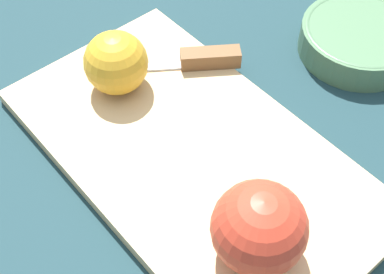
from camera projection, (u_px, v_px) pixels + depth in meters
ground_plane at (192, 158)px, 0.59m from camera, size 4.00×4.00×0.00m
cutting_board at (192, 153)px, 0.58m from camera, size 0.46×0.30×0.02m
apple_half_left at (259, 228)px, 0.47m from camera, size 0.09×0.09×0.09m
apple_half_right at (116, 63)px, 0.61m from camera, size 0.07×0.07×0.07m
knife at (205, 59)px, 0.65m from camera, size 0.09×0.15×0.02m
bowl at (359, 38)px, 0.68m from camera, size 0.15×0.15×0.04m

